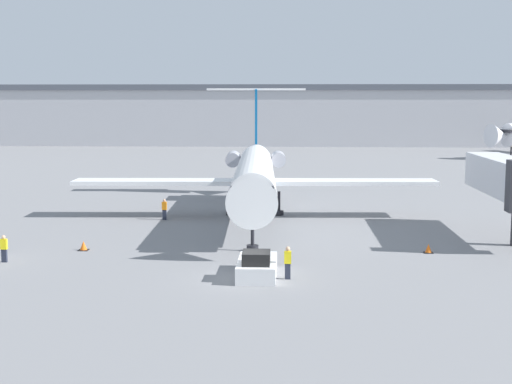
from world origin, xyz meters
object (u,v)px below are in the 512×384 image
worker_by_wing (164,209)px  jet_bridge (507,178)px  worker_near_tug (288,262)px  airplane_main (255,174)px  pushback_tug (257,266)px  traffic_cone_right (428,249)px  worker_on_apron (4,248)px  traffic_cone_left (84,246)px

worker_by_wing → jet_bridge: size_ratio=0.13×
worker_near_tug → worker_by_wing: bearing=118.2°
airplane_main → pushback_tug: airplane_main is taller
worker_by_wing → traffic_cone_right: worker_by_wing is taller
worker_near_tug → worker_on_apron: bearing=169.1°
pushback_tug → airplane_main: bearing=93.2°
airplane_main → worker_near_tug: airplane_main is taller
traffic_cone_right → airplane_main: bearing=131.6°
worker_on_apron → traffic_cone_right: bearing=8.4°
worker_near_tug → airplane_main: bearing=97.9°
pushback_tug → worker_near_tug: size_ratio=2.50×
worker_on_apron → traffic_cone_right: size_ratio=2.79×
traffic_cone_right → jet_bridge: jet_bridge is taller
worker_by_wing → traffic_cone_left: 12.86m
traffic_cone_left → traffic_cone_right: (23.01, 0.27, -0.01)m
pushback_tug → jet_bridge: size_ratio=0.36×
worker_near_tug → worker_on_apron: worker_near_tug is taller
worker_on_apron → jet_bridge: 34.89m
airplane_main → worker_by_wing: size_ratio=19.27×
pushback_tug → jet_bridge: (17.53, 12.15, 3.86)m
airplane_main → worker_on_apron: airplane_main is taller
airplane_main → jet_bridge: size_ratio=2.59×
airplane_main → traffic_cone_right: bearing=-48.4°
worker_near_tug → traffic_cone_left: (-13.74, 7.08, -0.70)m
pushback_tug → worker_by_wing: bearing=114.6°
traffic_cone_left → jet_bridge: (29.51, 5.62, 4.15)m
worker_near_tug → worker_on_apron: size_ratio=1.10×
traffic_cone_left → traffic_cone_right: bearing=0.7°
pushback_tug → worker_on_apron: (-15.91, 2.83, 0.30)m
jet_bridge → worker_near_tug: bearing=-141.2°
worker_by_wing → jet_bridge: bearing=-14.5°
airplane_main → worker_by_wing: airplane_main is taller
worker_near_tug → traffic_cone_right: size_ratio=3.07×
worker_by_wing → worker_on_apron: 17.64m
traffic_cone_left → traffic_cone_right: 23.01m
traffic_cone_left → traffic_cone_right: traffic_cone_left is taller
worker_on_apron → worker_by_wing: bearing=65.8°
airplane_main → worker_by_wing: bearing=-168.1°
traffic_cone_left → worker_by_wing: bearing=75.1°
airplane_main → worker_by_wing: (-7.53, -1.59, -2.82)m
traffic_cone_left → jet_bridge: 30.33m
worker_near_tug → traffic_cone_right: bearing=38.4°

